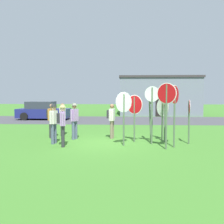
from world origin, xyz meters
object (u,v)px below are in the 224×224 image
stop_sign_rear_left (150,105)px  stop_sign_nearest (124,109)px  stop_sign_far_back (165,108)px  stop_sign_leaning_right (134,110)px  stop_sign_leaning_left (152,106)px  person_in_blue (62,122)px  person_holding_notes (52,118)px  stop_sign_low_front (166,104)px  person_near_signs (54,121)px  stop_sign_rear_right (162,112)px  stop_sign_tallest (189,114)px  person_in_dark_shirt (63,117)px  stop_sign_center_cluster (175,105)px  parked_car_on_street (43,111)px  person_with_sunhat (112,118)px  person_on_left (74,119)px

stop_sign_rear_left → stop_sign_nearest: (-1.19, -0.91, -0.10)m
stop_sign_far_back → stop_sign_leaning_right: (-1.36, 0.03, -0.10)m
stop_sign_leaning_left → person_in_blue: size_ratio=1.45×
person_holding_notes → stop_sign_low_front: bearing=-24.7°
stop_sign_rear_left → person_near_signs: bearing=-171.6°
stop_sign_rear_right → stop_sign_nearest: bearing=-143.0°
stop_sign_tallest → person_holding_notes: size_ratio=1.14×
stop_sign_leaning_left → person_in_dark_shirt: 4.93m
stop_sign_rear_right → person_holding_notes: size_ratio=1.17×
stop_sign_center_cluster → person_in_dark_shirt: size_ratio=1.51×
stop_sign_rear_right → stop_sign_leaning_left: bearing=-121.7°
person_in_dark_shirt → person_near_signs: size_ratio=0.97×
stop_sign_nearest → person_in_blue: size_ratio=1.30×
person_near_signs → person_holding_notes: person_near_signs is taller
stop_sign_rear_left → stop_sign_low_front: stop_sign_low_front is taller
stop_sign_low_front → stop_sign_leaning_right: stop_sign_low_front is taller
stop_sign_rear_right → person_in_dark_shirt: (-5.00, 1.11, -0.40)m
stop_sign_leaning_left → stop_sign_low_front: 1.14m
person_in_blue → stop_sign_center_cluster: bearing=1.1°
parked_car_on_street → stop_sign_nearest: stop_sign_nearest is taller
stop_sign_center_cluster → stop_sign_rear_right: size_ratio=1.28×
stop_sign_rear_left → stop_sign_tallest: size_ratio=1.26×
stop_sign_leaning_left → person_with_sunhat: stop_sign_leaning_left is taller
stop_sign_low_front → person_in_dark_shirt: bearing=147.6°
stop_sign_nearest → person_near_signs: bearing=174.6°
stop_sign_far_back → stop_sign_nearest: size_ratio=1.04×
stop_sign_tallest → stop_sign_far_back: bearing=163.1°
person_with_sunhat → person_near_signs: bearing=-149.3°
person_in_dark_shirt → person_holding_notes: (-0.39, -0.68, 0.03)m
stop_sign_tallest → person_holding_notes: 6.55m
stop_sign_leaning_right → person_near_signs: 3.62m
parked_car_on_street → person_with_sunhat: (6.26, -8.90, 0.29)m
person_on_left → stop_sign_low_front: bearing=-26.8°
stop_sign_center_cluster → person_on_left: stop_sign_center_cluster is taller
stop_sign_leaning_left → person_in_blue: stop_sign_leaning_left is taller
parked_car_on_street → person_holding_notes: (3.28, -8.86, 0.29)m
stop_sign_tallest → person_on_left: stop_sign_tallest is taller
stop_sign_nearest → person_holding_notes: (-3.59, 1.79, -0.58)m
stop_sign_leaning_left → stop_sign_rear_left: 0.50m
stop_sign_rear_right → person_in_dark_shirt: 5.14m
stop_sign_leaning_left → stop_sign_rear_right: bearing=58.3°
stop_sign_leaning_left → stop_sign_low_front: (0.45, -1.03, 0.13)m
stop_sign_center_cluster → person_with_sunhat: (-2.66, 1.99, -0.77)m
parked_car_on_street → stop_sign_leaning_right: 12.24m
person_in_blue → person_in_dark_shirt: bearing=103.4°
stop_sign_leaning_right → stop_sign_far_back: bearing=-1.4°
stop_sign_tallest → person_with_sunhat: stop_sign_tallest is taller
person_with_sunhat → stop_sign_rear_right: bearing=-9.2°
person_on_left → person_holding_notes: bearing=163.1°
stop_sign_far_back → stop_sign_low_front: size_ratio=0.90×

